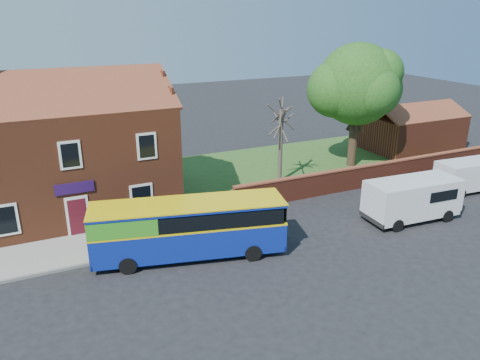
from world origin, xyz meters
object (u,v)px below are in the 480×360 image
bus (183,227)px  large_tree (357,86)px  van_near (413,198)px  van_far (471,174)px

bus → large_tree: (16.83, 8.60, 4.58)m
bus → large_tree: 19.45m
bus → van_near: size_ratio=1.70×
large_tree → van_far: bearing=-65.0°
bus → van_far: 20.61m
large_tree → van_near: bearing=-108.4°
bus → van_far: (20.60, 0.54, -0.45)m
van_near → van_far: 7.34m
bus → van_near: bus is taller
van_near → van_far: size_ratio=1.15×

